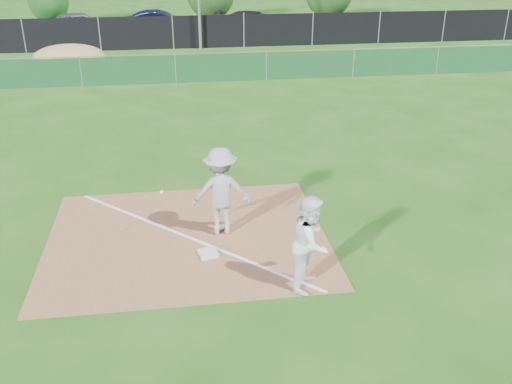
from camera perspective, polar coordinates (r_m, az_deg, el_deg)
ground at (r=20.88m, az=-7.73°, el=7.50°), size 90.00×90.00×0.00m
infield_dirt at (r=12.55m, az=-6.87°, el=-4.52°), size 6.00×5.00×0.02m
foul_line at (r=12.54m, az=-6.87°, el=-4.47°), size 5.01×5.01×0.01m
green_fence at (r=25.57m, az=-8.05°, el=12.05°), size 44.00×0.05×1.20m
dirt_mound at (r=29.41m, az=-18.18°, el=12.72°), size 3.38×2.60×1.17m
black_fence at (r=33.38m, az=-8.31°, el=15.50°), size 46.00×0.04×1.80m
parking_lot at (r=38.46m, az=-8.32°, el=15.35°), size 46.00×9.00×0.01m
first_base at (r=11.83m, az=-4.80°, el=-6.11°), size 0.43×0.43×0.08m
play_at_first at (r=12.25m, az=-3.54°, el=0.07°), size 1.93×0.74×1.97m
runner at (r=10.47m, az=5.54°, el=-5.03°), size 1.03×1.12×1.85m
car_left at (r=38.43m, az=-17.13°, el=15.73°), size 4.87×2.90×1.55m
car_mid at (r=37.71m, az=-9.56°, el=16.28°), size 4.70×1.67×1.54m
car_right at (r=37.66m, az=-0.09°, el=16.52°), size 5.35×3.36×1.45m
tree_left at (r=44.40m, az=-20.06°, el=17.63°), size 2.78×2.78×3.30m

